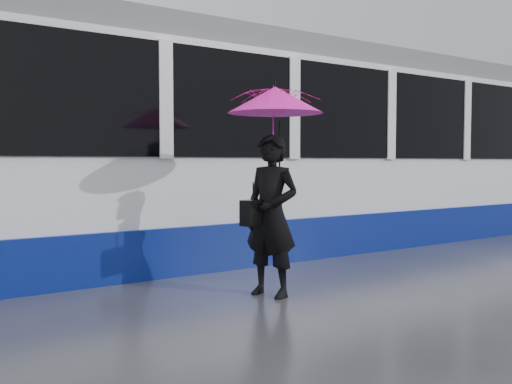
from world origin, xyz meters
TOP-DOWN VIEW (x-y plane):
  - ground at (0.00, 0.00)m, footprint 90.00×90.00m
  - rails at (0.00, 2.50)m, footprint 34.00×1.51m
  - tram at (3.45, 2.50)m, footprint 26.00×2.56m
  - woman at (-0.54, -0.23)m, footprint 0.61×0.74m
  - umbrella at (-0.49, -0.23)m, footprint 1.31×1.31m
  - handbag at (-0.76, -0.21)m, footprint 0.34×0.24m

SIDE VIEW (x-z plane):
  - ground at x=0.00m, z-range 0.00..0.00m
  - rails at x=0.00m, z-range 0.00..0.02m
  - woman at x=-0.54m, z-range 0.00..1.73m
  - handbag at x=-0.76m, z-range 0.68..1.13m
  - tram at x=3.45m, z-range -0.04..3.31m
  - umbrella at x=-0.49m, z-range 1.31..2.48m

